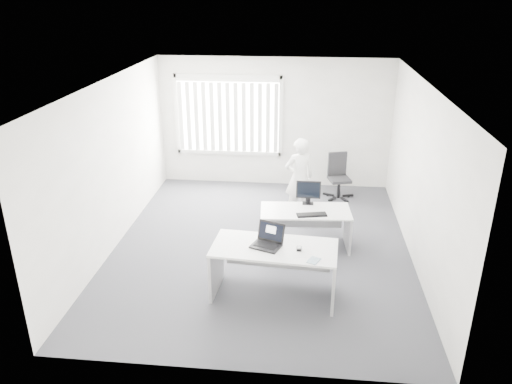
# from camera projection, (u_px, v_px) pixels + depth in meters

# --- Properties ---
(ground) EXTENTS (6.00, 6.00, 0.00)m
(ground) POSITION_uv_depth(u_px,v_px,m) (261.00, 247.00, 8.58)
(ground) COLOR #47474E
(ground) RESTS_ON ground
(wall_back) EXTENTS (5.00, 0.02, 2.80)m
(wall_back) POSITION_uv_depth(u_px,v_px,m) (274.00, 123.00, 10.79)
(wall_back) COLOR white
(wall_back) RESTS_ON ground
(wall_front) EXTENTS (5.00, 0.02, 2.80)m
(wall_front) POSITION_uv_depth(u_px,v_px,m) (236.00, 267.00, 5.28)
(wall_front) COLOR white
(wall_front) RESTS_ON ground
(wall_left) EXTENTS (0.02, 6.00, 2.80)m
(wall_left) POSITION_uv_depth(u_px,v_px,m) (112.00, 165.00, 8.27)
(wall_left) COLOR white
(wall_left) RESTS_ON ground
(wall_right) EXTENTS (0.02, 6.00, 2.80)m
(wall_right) POSITION_uv_depth(u_px,v_px,m) (420.00, 176.00, 7.80)
(wall_right) COLOR white
(wall_right) RESTS_ON ground
(ceiling) EXTENTS (5.00, 6.00, 0.02)m
(ceiling) POSITION_uv_depth(u_px,v_px,m) (262.00, 83.00, 7.50)
(ceiling) COLOR white
(ceiling) RESTS_ON wall_back
(window) EXTENTS (2.32, 0.06, 1.76)m
(window) POSITION_uv_depth(u_px,v_px,m) (228.00, 115.00, 10.79)
(window) COLOR silver
(window) RESTS_ON wall_back
(blinds) EXTENTS (2.20, 0.10, 1.50)m
(blinds) POSITION_uv_depth(u_px,v_px,m) (228.00, 118.00, 10.75)
(blinds) COLOR white
(blinds) RESTS_ON wall_back
(desk_near) EXTENTS (1.80, 0.94, 0.79)m
(desk_near) POSITION_uv_depth(u_px,v_px,m) (274.00, 261.00, 7.03)
(desk_near) COLOR white
(desk_near) RESTS_ON ground
(desk_far) EXTENTS (1.55, 0.81, 0.68)m
(desk_far) POSITION_uv_depth(u_px,v_px,m) (305.00, 220.00, 8.41)
(desk_far) COLOR white
(desk_far) RESTS_ON ground
(office_chair) EXTENTS (0.67, 0.67, 0.95)m
(office_chair) POSITION_uv_depth(u_px,v_px,m) (338.00, 184.00, 10.48)
(office_chair) COLOR black
(office_chair) RESTS_ON ground
(person) EXTENTS (0.67, 0.56, 1.56)m
(person) POSITION_uv_depth(u_px,v_px,m) (299.00, 178.00, 9.47)
(person) COLOR white
(person) RESTS_ON ground
(laptop) EXTENTS (0.50, 0.47, 0.31)m
(laptop) POSITION_uv_depth(u_px,v_px,m) (266.00, 237.00, 6.88)
(laptop) COLOR black
(laptop) RESTS_ON desk_near
(paper_sheet) EXTENTS (0.30, 0.24, 0.00)m
(paper_sheet) POSITION_uv_depth(u_px,v_px,m) (302.00, 254.00, 6.76)
(paper_sheet) COLOR silver
(paper_sheet) RESTS_ON desk_near
(mouse) EXTENTS (0.07, 0.11, 0.05)m
(mouse) POSITION_uv_depth(u_px,v_px,m) (299.00, 248.00, 6.86)
(mouse) COLOR #AEAEB0
(mouse) RESTS_ON paper_sheet
(booklet) EXTENTS (0.20, 0.23, 0.01)m
(booklet) POSITION_uv_depth(u_px,v_px,m) (314.00, 260.00, 6.59)
(booklet) COLOR white
(booklet) RESTS_ON desk_near
(keyboard) EXTENTS (0.51, 0.26, 0.02)m
(keyboard) POSITION_uv_depth(u_px,v_px,m) (312.00, 215.00, 8.15)
(keyboard) COLOR black
(keyboard) RESTS_ON desk_far
(monitor) EXTENTS (0.42, 0.13, 0.42)m
(monitor) POSITION_uv_depth(u_px,v_px,m) (308.00, 193.00, 8.51)
(monitor) COLOR black
(monitor) RESTS_ON desk_far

